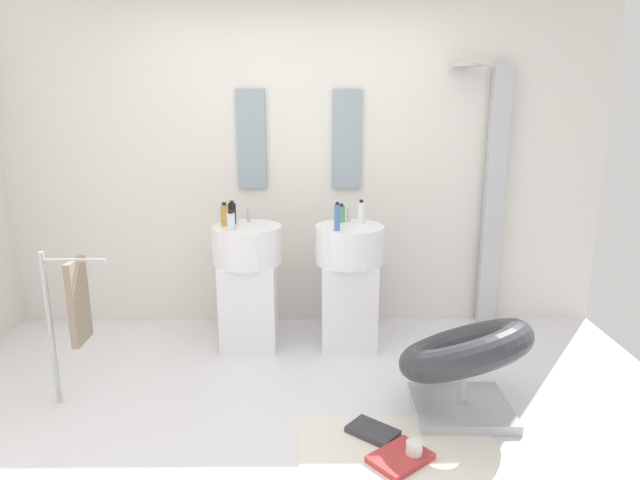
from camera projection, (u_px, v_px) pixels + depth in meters
ground_plane at (294, 432)px, 3.13m from camera, size 4.80×3.60×0.04m
rear_partition at (300, 163)px, 4.41m from camera, size 4.80×0.10×2.60m
pedestal_sink_left at (249, 280)px, 4.09m from camera, size 0.50×0.50×1.01m
pedestal_sink_right at (349, 280)px, 4.09m from camera, size 0.50×0.50×1.01m
vanity_mirror_left at (251, 140)px, 4.29m from camera, size 0.22×0.03×0.75m
vanity_mirror_right at (347, 140)px, 4.30m from camera, size 0.22×0.03×0.75m
shower_column at (492, 193)px, 4.36m from camera, size 0.49×0.24×2.05m
lounge_chair at (464, 358)px, 3.20m from camera, size 1.10×1.10×0.65m
towel_rack at (74, 305)px, 3.24m from camera, size 0.37×0.22×0.95m
area_rug at (399, 451)px, 2.92m from camera, size 1.05×0.63×0.01m
magazine_red at (400, 458)px, 2.83m from camera, size 0.37×0.36×0.03m
magazine_charcoal at (373, 431)px, 3.05m from camera, size 0.31×0.30×0.03m
coffee_mug at (414, 451)px, 2.83m from camera, size 0.08×0.08×0.10m
soap_bottle_clear at (231, 221)px, 3.85m from camera, size 0.06×0.06×0.14m
soap_bottle_green at (341, 214)px, 4.11m from camera, size 0.06×0.06×0.14m
soap_bottle_black at (232, 213)px, 4.05m from camera, size 0.06×0.06×0.17m
soap_bottle_blue at (337, 217)px, 3.83m from camera, size 0.04×0.04×0.20m
soap_bottle_amber at (225, 215)px, 3.98m from camera, size 0.06×0.06×0.17m
soap_bottle_white at (361, 212)px, 4.07m from camera, size 0.05×0.05×0.17m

